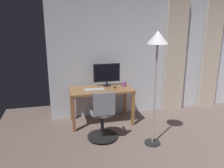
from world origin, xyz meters
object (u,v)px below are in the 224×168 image
desk (101,94)px  office_chair (103,117)px  computer_keyboard (94,90)px  computer_monitor (107,73)px  computer_mouse (115,87)px  floor_lamp (157,49)px  mug_coffee (124,84)px

desk → office_chair: 0.78m
desk → computer_keyboard: bearing=22.1°
computer_monitor → computer_mouse: computer_monitor is taller
computer_keyboard → floor_lamp: (-0.86, 1.03, 0.92)m
office_chair → mug_coffee: (-0.64, -0.82, 0.36)m
mug_coffee → computer_mouse: bearing=15.5°
computer_monitor → computer_keyboard: 0.49m
desk → computer_keyboard: computer_keyboard is taller
computer_monitor → computer_mouse: 0.35m
computer_mouse → desk: bearing=1.9°
computer_mouse → floor_lamp: (-0.41, 1.10, 0.91)m
office_chair → floor_lamp: 1.53m
desk → floor_lamp: (-0.71, 1.09, 1.04)m
computer_keyboard → floor_lamp: size_ratio=0.21×
computer_mouse → floor_lamp: floor_lamp is taller
computer_monitor → computer_mouse: size_ratio=5.79×
desk → office_chair: (0.12, 0.75, -0.20)m
desk → computer_monitor: size_ratio=2.24×
computer_mouse → mug_coffee: size_ratio=0.79×
desk → computer_mouse: 0.32m
computer_monitor → mug_coffee: size_ratio=4.60×
computer_keyboard → mug_coffee: 0.69m
office_chair → floor_lamp: floor_lamp is taller
computer_keyboard → office_chair: bearing=92.6°
mug_coffee → floor_lamp: 1.47m
office_chair → computer_monitor: (-0.29, -0.96, 0.58)m
computer_keyboard → computer_mouse: 0.45m
office_chair → computer_keyboard: bearing=93.7°
computer_keyboard → mug_coffee: (-0.67, -0.13, 0.04)m
office_chair → computer_monitor: 1.16m
computer_keyboard → floor_lamp: floor_lamp is taller
mug_coffee → floor_lamp: (-0.19, 1.16, 0.88)m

